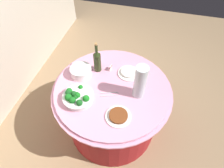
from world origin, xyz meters
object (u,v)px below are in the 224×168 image
at_px(plate_stack, 81,71).
at_px(food_plate_rice, 129,73).
at_px(broccoli_bowl, 77,97).
at_px(label_placard_mid, 100,58).
at_px(decorative_fruit_vase, 140,84).
at_px(serving_tongs, 110,94).
at_px(wine_bottle, 97,60).
at_px(label_placard_front, 111,68).
at_px(food_plate_stir_fry, 118,116).

distance_m(plate_stack, food_plate_rice, 0.48).
relative_size(broccoli_bowl, plate_stack, 1.33).
xyz_separation_m(food_plate_rice, label_placard_mid, (0.12, 0.34, 0.02)).
distance_m(broccoli_bowl, label_placard_mid, 0.56).
distance_m(decorative_fruit_vase, serving_tongs, 0.30).
relative_size(broccoli_bowl, wine_bottle, 0.83).
xyz_separation_m(serving_tongs, label_placard_front, (0.31, 0.08, 0.03)).
height_order(wine_bottle, decorative_fruit_vase, decorative_fruit_vase).
distance_m(broccoli_bowl, label_placard_front, 0.48).
distance_m(wine_bottle, label_placard_front, 0.16).
relative_size(plate_stack, food_plate_rice, 0.95).
bearing_deg(label_placard_mid, wine_bottle, -170.06).
bearing_deg(food_plate_stir_fry, label_placard_mid, 29.40).
relative_size(decorative_fruit_vase, serving_tongs, 2.05).
height_order(broccoli_bowl, label_placard_mid, broccoli_bowl).
relative_size(serving_tongs, food_plate_rice, 0.75).
xyz_separation_m(decorative_fruit_vase, label_placard_front, (0.24, 0.33, -0.12)).
xyz_separation_m(plate_stack, serving_tongs, (-0.17, -0.34, -0.04)).
bearing_deg(label_placard_mid, plate_stack, 156.00).
bearing_deg(broccoli_bowl, wine_bottle, -7.93).
bearing_deg(plate_stack, label_placard_mid, -24.00).
bearing_deg(serving_tongs, plate_stack, 63.48).
relative_size(wine_bottle, food_plate_stir_fry, 1.53).
distance_m(broccoli_bowl, serving_tongs, 0.30).
bearing_deg(food_plate_rice, serving_tongs, 159.37).
bearing_deg(food_plate_stir_fry, decorative_fruit_vase, -23.34).
height_order(broccoli_bowl, wine_bottle, wine_bottle).
relative_size(wine_bottle, decorative_fruit_vase, 0.99).
relative_size(broccoli_bowl, food_plate_stir_fry, 1.27).
height_order(food_plate_rice, label_placard_front, label_placard_front).
xyz_separation_m(plate_stack, wine_bottle, (0.11, -0.14, 0.08)).
bearing_deg(wine_bottle, broccoli_bowl, 172.07).
xyz_separation_m(broccoli_bowl, label_placard_front, (0.45, -0.19, -0.01)).
distance_m(plate_stack, wine_bottle, 0.20).
distance_m(plate_stack, label_placard_mid, 0.28).
distance_m(food_plate_stir_fry, label_placard_mid, 0.73).
distance_m(serving_tongs, label_placard_front, 0.32).
distance_m(wine_bottle, serving_tongs, 0.37).
distance_m(decorative_fruit_vase, food_plate_stir_fry, 0.33).
bearing_deg(decorative_fruit_vase, label_placard_front, 53.58).
relative_size(plate_stack, label_placard_front, 3.82).
relative_size(broccoli_bowl, decorative_fruit_vase, 0.82).
bearing_deg(decorative_fruit_vase, broccoli_bowl, 111.96).
height_order(decorative_fruit_vase, label_placard_front, decorative_fruit_vase).
height_order(broccoli_bowl, food_plate_rice, broccoli_bowl).
distance_m(broccoli_bowl, decorative_fruit_vase, 0.56).
xyz_separation_m(decorative_fruit_vase, food_plate_rice, (0.23, 0.14, -0.13)).
height_order(plate_stack, wine_bottle, wine_bottle).
height_order(decorative_fruit_vase, food_plate_stir_fry, decorative_fruit_vase).
height_order(wine_bottle, label_placard_mid, wine_bottle).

